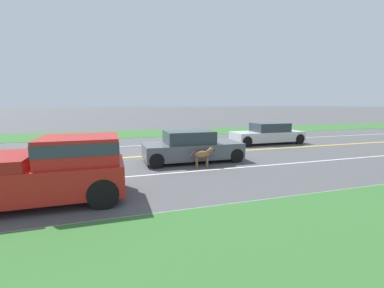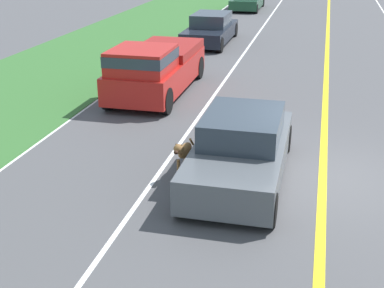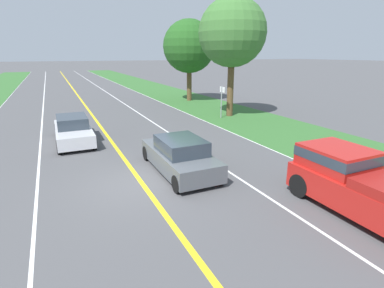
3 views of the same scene
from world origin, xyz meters
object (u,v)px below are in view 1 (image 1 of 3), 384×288
Objects in this scene: dog at (204,154)px; pickup_truck at (29,171)px; oncoming_car at (268,134)px; ego_car at (192,147)px.

dog is 0.21× the size of pickup_truck.
oncoming_car is at bearing 120.96° from pickup_truck.
pickup_truck is at bearing -56.98° from ego_car.
pickup_truck reaches higher than dog.
dog is at bearing 112.84° from pickup_truck.
ego_car reaches higher than oncoming_car.
oncoming_car is at bearing 133.52° from dog.
pickup_truck is 13.98m from oncoming_car.
ego_car is at bearing 119.08° from oncoming_car.
oncoming_car is (-4.77, 6.25, 0.10)m from dog.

